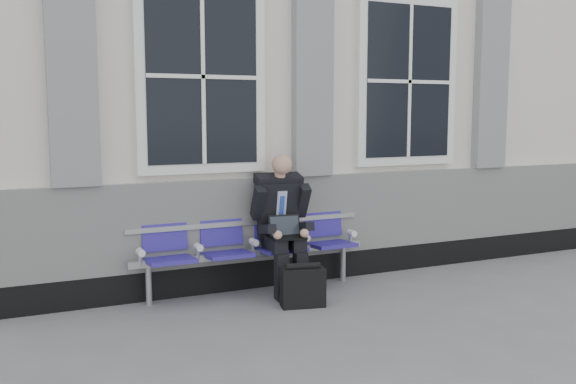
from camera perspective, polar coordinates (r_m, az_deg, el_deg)
name	(u,v)px	position (r m, az deg, el deg)	size (l,w,h in m)	color
ground	(459,305)	(6.64, 14.93, -9.72)	(70.00, 70.00, 0.00)	slate
station_building	(303,89)	(9.29, 1.35, 9.12)	(14.40, 4.40, 4.49)	silver
bench	(251,241)	(6.79, -3.28, -4.33)	(2.60, 0.47, 0.91)	#9EA0A3
businessman	(282,219)	(6.73, -0.57, -2.38)	(0.62, 0.83, 1.47)	black
briefcase	(303,287)	(6.34, 1.34, -8.40)	(0.46, 0.27, 0.44)	black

